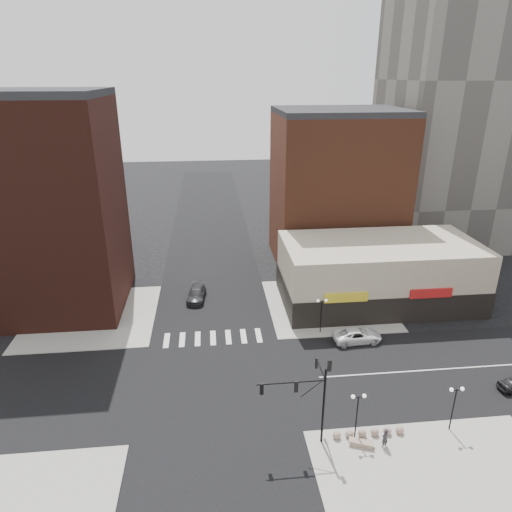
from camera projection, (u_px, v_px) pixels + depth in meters
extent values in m
plane|color=black|center=(216.00, 384.00, 43.11)|extent=(240.00, 240.00, 0.00)
cube|color=black|center=(216.00, 384.00, 43.10)|extent=(200.00, 14.00, 0.02)
cube|color=black|center=(216.00, 384.00, 43.10)|extent=(14.00, 200.00, 0.02)
cube|color=gray|center=(93.00, 316.00, 55.05)|extent=(15.00, 15.00, 0.12)
cube|color=gray|center=(327.00, 304.00, 57.88)|extent=(15.00, 15.00, 0.12)
cube|color=gray|center=(451.00, 495.00, 31.72)|extent=(18.00, 14.00, 0.12)
cube|color=#3C1A13|center=(47.00, 209.00, 53.67)|extent=(16.00, 15.00, 25.00)
cube|color=brown|center=(336.00, 191.00, 68.09)|extent=(18.00, 15.00, 22.00)
cube|color=#B8AB92|center=(379.00, 272.00, 57.51)|extent=(24.00, 12.00, 8.00)
cube|color=black|center=(377.00, 289.00, 58.36)|extent=(24.20, 12.20, 3.40)
cylinder|color=black|center=(323.00, 407.00, 35.03)|extent=(0.18, 0.18, 7.00)
cylinder|color=black|center=(291.00, 383.00, 33.85)|extent=(5.20, 0.11, 0.11)
cylinder|color=black|center=(312.00, 389.00, 34.27)|extent=(1.72, 0.06, 1.46)
cylinder|color=black|center=(321.00, 368.00, 35.49)|extent=(0.11, 3.00, 0.11)
cube|color=black|center=(262.00, 389.00, 33.78)|extent=(0.28, 0.18, 0.95)
sphere|color=red|center=(262.00, 386.00, 33.67)|extent=(0.16, 0.16, 0.16)
cube|color=black|center=(296.00, 387.00, 34.04)|extent=(0.28, 0.18, 0.95)
sphere|color=red|center=(296.00, 383.00, 33.93)|extent=(0.16, 0.16, 0.16)
cube|color=black|center=(317.00, 363.00, 36.84)|extent=(0.18, 0.28, 0.95)
sphere|color=red|center=(317.00, 360.00, 36.72)|extent=(0.16, 0.16, 0.16)
cube|color=black|center=(330.00, 365.00, 33.64)|extent=(0.28, 0.18, 0.95)
sphere|color=red|center=(330.00, 362.00, 33.53)|extent=(0.16, 0.16, 0.16)
cylinder|color=black|center=(357.00, 417.00, 36.01)|extent=(0.11, 0.11, 4.00)
cylinder|color=black|center=(359.00, 397.00, 35.30)|extent=(0.90, 0.06, 0.06)
sphere|color=white|center=(353.00, 397.00, 35.22)|extent=(0.32, 0.32, 0.32)
sphere|color=white|center=(364.00, 396.00, 35.30)|extent=(0.32, 0.32, 0.32)
cylinder|color=black|center=(453.00, 410.00, 36.78)|extent=(0.11, 0.11, 4.00)
cylinder|color=black|center=(457.00, 390.00, 36.08)|extent=(0.90, 0.06, 0.06)
sphere|color=white|center=(452.00, 390.00, 36.00)|extent=(0.32, 0.32, 0.32)
sphere|color=white|center=(462.00, 389.00, 36.08)|extent=(0.32, 0.32, 0.32)
cylinder|color=black|center=(321.00, 316.00, 50.87)|extent=(0.11, 0.11, 4.00)
cylinder|color=black|center=(322.00, 301.00, 50.16)|extent=(0.90, 0.06, 0.06)
sphere|color=white|center=(318.00, 301.00, 50.08)|extent=(0.32, 0.32, 0.32)
sphere|color=white|center=(326.00, 300.00, 50.17)|extent=(0.32, 0.32, 0.32)
sphere|color=gray|center=(337.00, 435.00, 36.48)|extent=(0.65, 0.65, 0.65)
sphere|color=gray|center=(349.00, 434.00, 36.59)|extent=(0.65, 0.65, 0.65)
sphere|color=gray|center=(362.00, 433.00, 36.69)|extent=(0.65, 0.65, 0.65)
sphere|color=gray|center=(375.00, 432.00, 36.79)|extent=(0.65, 0.65, 0.65)
sphere|color=gray|center=(387.00, 431.00, 36.89)|extent=(0.65, 0.65, 0.65)
sphere|color=gray|center=(400.00, 430.00, 36.99)|extent=(0.65, 0.65, 0.65)
imported|color=white|center=(357.00, 335.00, 49.79)|extent=(5.42, 2.72, 1.47)
imported|color=black|center=(197.00, 294.00, 59.08)|extent=(2.73, 5.47, 1.53)
imported|color=#2B272D|center=(385.00, 438.00, 35.48)|extent=(0.74, 0.67, 1.71)
cube|color=gray|center=(361.00, 444.00, 35.79)|extent=(1.76, 1.09, 0.32)
cube|color=gray|center=(361.00, 442.00, 35.70)|extent=(2.00, 1.27, 0.13)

